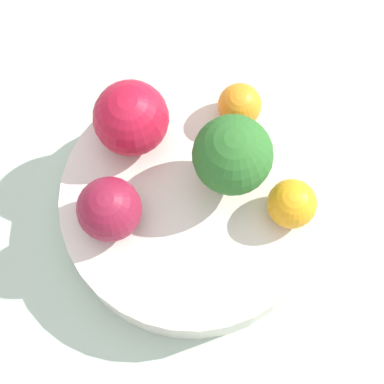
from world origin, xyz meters
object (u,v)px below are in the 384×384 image
Objects in this scene: apple_green at (131,118)px; orange_back at (240,105)px; orange_front at (292,204)px; broccoli at (233,156)px; apple_red at (109,209)px; bowl at (192,206)px.

apple_green reaches higher than orange_back.
orange_front reaches higher than orange_back.
orange_back is (0.07, 0.04, -0.01)m from apple_green.
broccoli reaches higher than orange_back.
orange_back is at bearing 133.31° from orange_front.
apple_green is at bearing 98.33° from apple_red.
apple_green is 1.68× the size of orange_back.
apple_green is 0.14m from orange_front.
apple_green reaches higher than apple_red.
broccoli is 1.97× the size of orange_front.
apple_green is 1.57× the size of orange_front.
broccoli is 0.06m from orange_front.
apple_red is at bearing -118.40° from orange_back.
bowl is at bearing 36.53° from apple_red.
bowl is 0.09m from apple_green.
orange_back is at bearing 61.60° from apple_red.
broccoli is 0.10m from apple_red.
bowl is 2.82× the size of broccoli.
broccoli reaches higher than apple_green.
apple_red is 1.39× the size of orange_back.
broccoli is at bearing 167.12° from orange_front.
bowl is 0.09m from orange_back.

